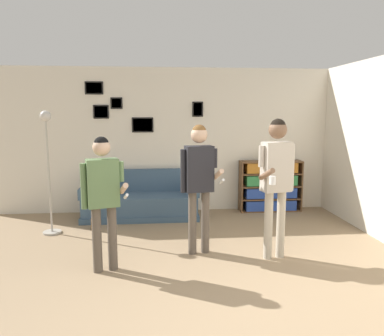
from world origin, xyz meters
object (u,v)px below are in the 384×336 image
(bookshelf, at_px, (270,186))
(bottle_on_floor, at_px, (93,224))
(floor_lamp, at_px, (48,161))
(person_player_foreground_center, at_px, (199,175))
(couch, at_px, (141,202))
(person_player_foreground_left, at_px, (103,191))
(drinking_cup, at_px, (263,158))
(person_watcher_holding_cup, at_px, (276,173))

(bookshelf, height_order, bottle_on_floor, bookshelf)
(floor_lamp, xyz_separation_m, person_player_foreground_center, (2.21, -1.03, -0.08))
(couch, bearing_deg, bottle_on_floor, -135.57)
(floor_lamp, bearing_deg, couch, 31.11)
(person_player_foreground_left, distance_m, drinking_cup, 3.63)
(drinking_cup, bearing_deg, person_watcher_holding_cup, -101.82)
(floor_lamp, height_order, person_player_foreground_center, floor_lamp)
(couch, height_order, person_player_foreground_center, person_player_foreground_center)
(person_watcher_holding_cup, distance_m, bottle_on_floor, 3.07)
(couch, bearing_deg, person_player_foreground_left, -97.93)
(floor_lamp, distance_m, drinking_cup, 3.79)
(bookshelf, bearing_deg, drinking_cup, -179.90)
(couch, height_order, drinking_cup, drinking_cup)
(floor_lamp, distance_m, person_watcher_holding_cup, 3.42)
(drinking_cup, bearing_deg, person_player_foreground_left, -136.15)
(floor_lamp, xyz_separation_m, drinking_cup, (3.65, 1.02, -0.12))
(person_player_foreground_left, relative_size, person_watcher_holding_cup, 0.89)
(couch, relative_size, person_watcher_holding_cup, 1.13)
(person_watcher_holding_cup, bearing_deg, bottle_on_floor, 151.49)
(person_watcher_holding_cup, height_order, drinking_cup, person_watcher_holding_cup)
(bottle_on_floor, bearing_deg, drinking_cup, 16.94)
(bookshelf, distance_m, person_player_foreground_left, 3.78)
(couch, height_order, floor_lamp, floor_lamp)
(person_watcher_holding_cup, bearing_deg, couch, 130.73)
(couch, distance_m, person_watcher_holding_cup, 2.90)
(person_player_foreground_center, bearing_deg, couch, 114.86)
(bookshelf, height_order, person_player_foreground_center, person_player_foreground_center)
(bookshelf, height_order, drinking_cup, drinking_cup)
(bottle_on_floor, bearing_deg, person_watcher_holding_cup, -28.51)
(person_player_foreground_center, distance_m, drinking_cup, 2.50)
(person_player_foreground_left, xyz_separation_m, person_watcher_holding_cup, (2.13, 0.21, 0.14))
(person_player_foreground_center, bearing_deg, floor_lamp, 155.04)
(person_player_foreground_center, height_order, person_watcher_holding_cup, person_watcher_holding_cup)
(person_watcher_holding_cup, xyz_separation_m, drinking_cup, (0.48, 2.31, -0.10))
(couch, bearing_deg, floor_lamp, -148.89)
(floor_lamp, xyz_separation_m, person_player_foreground_left, (1.03, -1.50, -0.16))
(person_player_foreground_center, relative_size, person_watcher_holding_cup, 0.96)
(drinking_cup, bearing_deg, couch, -174.97)
(person_player_foreground_center, xyz_separation_m, bottle_on_floor, (-1.59, 1.12, -0.96))
(couch, xyz_separation_m, person_watcher_holding_cup, (1.81, -2.10, 0.85))
(floor_lamp, bearing_deg, bottle_on_floor, 8.82)
(person_player_foreground_center, relative_size, drinking_cup, 15.13)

